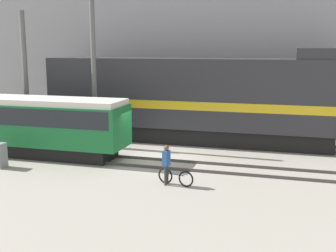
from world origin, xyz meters
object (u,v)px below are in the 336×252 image
at_px(freight_locomotive, 193,99).
at_px(streetcar, 24,122).
at_px(utility_pole_center, 26,78).
at_px(utility_pole_right, 94,72).
at_px(person, 166,161).
at_px(bicycle, 176,177).

distance_m(freight_locomotive, streetcar, 9.88).
relative_size(utility_pole_center, utility_pole_right, 0.90).
bearing_deg(utility_pole_right, person, -43.47).
distance_m(freight_locomotive, utility_pole_center, 10.25).
bearing_deg(freight_locomotive, bicycle, -82.13).
height_order(freight_locomotive, streetcar, freight_locomotive).
bearing_deg(person, utility_pole_center, 151.68).
relative_size(person, utility_pole_right, 0.20).
bearing_deg(bicycle, utility_pole_center, 152.81).
bearing_deg(freight_locomotive, utility_pole_center, -164.04).
bearing_deg(utility_pole_right, utility_pole_center, 180.00).
distance_m(streetcar, utility_pole_right, 4.78).
relative_size(streetcar, bicycle, 6.97).
height_order(bicycle, person, person).
distance_m(bicycle, utility_pole_right, 9.42).
relative_size(streetcar, utility_pole_center, 1.45).
xyz_separation_m(freight_locomotive, utility_pole_center, (-9.78, -2.80, 1.28)).
bearing_deg(person, bicycle, 9.69).
bearing_deg(utility_pole_center, bicycle, -27.19).
xyz_separation_m(bicycle, utility_pole_center, (-10.94, 5.62, 3.62)).
height_order(person, utility_pole_right, utility_pole_right).
relative_size(freight_locomotive, person, 10.45).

